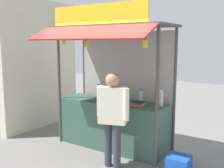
{
  "coord_description": "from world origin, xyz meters",
  "views": [
    {
      "loc": [
        2.88,
        -4.45,
        2.13
      ],
      "look_at": [
        0.0,
        0.0,
        1.31
      ],
      "focal_mm": 43.13,
      "sensor_mm": 36.0,
      "label": 1
    }
  ],
  "objects_px": {
    "water_bottle_front_right": "(161,98)",
    "plastic_crate": "(179,164)",
    "water_bottle_rear_center": "(99,91)",
    "water_bottle_far_left": "(141,96)",
    "magazine_stack_mid_right": "(138,104)",
    "banana_bunch_inner_right": "(145,43)",
    "vendor_person": "(113,112)",
    "banana_bunch_inner_left": "(86,44)",
    "banana_bunch_rightmost": "(64,41)",
    "magazine_stack_right": "(108,102)"
  },
  "relations": [
    {
      "from": "water_bottle_front_right",
      "to": "magazine_stack_mid_right",
      "type": "relative_size",
      "value": 1.14
    },
    {
      "from": "magazine_stack_right",
      "to": "water_bottle_far_left",
      "type": "bearing_deg",
      "value": 36.73
    },
    {
      "from": "magazine_stack_right",
      "to": "banana_bunch_inner_left",
      "type": "height_order",
      "value": "banana_bunch_inner_left"
    },
    {
      "from": "magazine_stack_mid_right",
      "to": "banana_bunch_rightmost",
      "type": "bearing_deg",
      "value": -165.39
    },
    {
      "from": "banana_bunch_inner_left",
      "to": "water_bottle_rear_center",
      "type": "bearing_deg",
      "value": 102.92
    },
    {
      "from": "water_bottle_far_left",
      "to": "banana_bunch_inner_left",
      "type": "distance_m",
      "value": 1.47
    },
    {
      "from": "water_bottle_rear_center",
      "to": "vendor_person",
      "type": "bearing_deg",
      "value": -43.94
    },
    {
      "from": "water_bottle_far_left",
      "to": "magazine_stack_mid_right",
      "type": "bearing_deg",
      "value": -74.43
    },
    {
      "from": "magazine_stack_right",
      "to": "banana_bunch_rightmost",
      "type": "relative_size",
      "value": 1.29
    },
    {
      "from": "banana_bunch_inner_left",
      "to": "plastic_crate",
      "type": "xyz_separation_m",
      "value": [
        1.81,
        0.16,
        -1.99
      ]
    },
    {
      "from": "water_bottle_front_right",
      "to": "banana_bunch_rightmost",
      "type": "height_order",
      "value": "banana_bunch_rightmost"
    },
    {
      "from": "water_bottle_far_left",
      "to": "banana_bunch_rightmost",
      "type": "relative_size",
      "value": 1.14
    },
    {
      "from": "water_bottle_rear_center",
      "to": "banana_bunch_inner_left",
      "type": "xyz_separation_m",
      "value": [
        0.13,
        -0.56,
        1.01
      ]
    },
    {
      "from": "magazine_stack_mid_right",
      "to": "vendor_person",
      "type": "relative_size",
      "value": 0.16
    },
    {
      "from": "banana_bunch_rightmost",
      "to": "banana_bunch_inner_right",
      "type": "bearing_deg",
      "value": -0.05
    },
    {
      "from": "magazine_stack_right",
      "to": "banana_bunch_inner_right",
      "type": "height_order",
      "value": "banana_bunch_inner_right"
    },
    {
      "from": "water_bottle_far_left",
      "to": "banana_bunch_inner_left",
      "type": "relative_size",
      "value": 0.91
    },
    {
      "from": "water_bottle_rear_center",
      "to": "magazine_stack_right",
      "type": "xyz_separation_m",
      "value": [
        0.42,
        -0.28,
        -0.12
      ]
    },
    {
      "from": "banana_bunch_inner_right",
      "to": "plastic_crate",
      "type": "distance_m",
      "value": 2.09
    },
    {
      "from": "water_bottle_rear_center",
      "to": "vendor_person",
      "type": "height_order",
      "value": "vendor_person"
    },
    {
      "from": "magazine_stack_mid_right",
      "to": "banana_bunch_inner_right",
      "type": "distance_m",
      "value": 1.22
    },
    {
      "from": "banana_bunch_rightmost",
      "to": "plastic_crate",
      "type": "bearing_deg",
      "value": 3.79
    },
    {
      "from": "magazine_stack_right",
      "to": "magazine_stack_mid_right",
      "type": "xyz_separation_m",
      "value": [
        0.6,
        0.1,
        0.02
      ]
    },
    {
      "from": "magazine_stack_right",
      "to": "vendor_person",
      "type": "bearing_deg",
      "value": -50.87
    },
    {
      "from": "water_bottle_front_right",
      "to": "banana_bunch_inner_left",
      "type": "distance_m",
      "value": 1.73
    },
    {
      "from": "banana_bunch_rightmost",
      "to": "plastic_crate",
      "type": "xyz_separation_m",
      "value": [
        2.37,
        0.16,
        -2.04
      ]
    },
    {
      "from": "banana_bunch_inner_left",
      "to": "vendor_person",
      "type": "relative_size",
      "value": 0.18
    },
    {
      "from": "water_bottle_rear_center",
      "to": "plastic_crate",
      "type": "xyz_separation_m",
      "value": [
        1.93,
        -0.4,
        -0.98
      ]
    },
    {
      "from": "water_bottle_front_right",
      "to": "banana_bunch_inner_left",
      "type": "height_order",
      "value": "banana_bunch_inner_left"
    },
    {
      "from": "water_bottle_rear_center",
      "to": "banana_bunch_inner_right",
      "type": "xyz_separation_m",
      "value": [
        1.35,
        -0.56,
        1.02
      ]
    },
    {
      "from": "water_bottle_front_right",
      "to": "vendor_person",
      "type": "distance_m",
      "value": 1.06
    },
    {
      "from": "water_bottle_front_right",
      "to": "water_bottle_rear_center",
      "type": "bearing_deg",
      "value": -177.83
    },
    {
      "from": "banana_bunch_rightmost",
      "to": "vendor_person",
      "type": "bearing_deg",
      "value": -13.77
    },
    {
      "from": "magazine_stack_mid_right",
      "to": "banana_bunch_inner_left",
      "type": "height_order",
      "value": "banana_bunch_inner_left"
    },
    {
      "from": "magazine_stack_mid_right",
      "to": "plastic_crate",
      "type": "distance_m",
      "value": 1.28
    },
    {
      "from": "water_bottle_rear_center",
      "to": "magazine_stack_mid_right",
      "type": "relative_size",
      "value": 1.14
    },
    {
      "from": "water_bottle_front_right",
      "to": "plastic_crate",
      "type": "bearing_deg",
      "value": -40.28
    },
    {
      "from": "banana_bunch_inner_left",
      "to": "vendor_person",
      "type": "distance_m",
      "value": 1.42
    },
    {
      "from": "magazine_stack_mid_right",
      "to": "banana_bunch_rightmost",
      "type": "relative_size",
      "value": 1.1
    },
    {
      "from": "water_bottle_far_left",
      "to": "banana_bunch_rightmost",
      "type": "distance_m",
      "value": 1.87
    },
    {
      "from": "banana_bunch_inner_right",
      "to": "banana_bunch_inner_left",
      "type": "distance_m",
      "value": 1.22
    },
    {
      "from": "water_bottle_far_left",
      "to": "magazine_stack_mid_right",
      "type": "height_order",
      "value": "water_bottle_far_left"
    },
    {
      "from": "magazine_stack_right",
      "to": "banana_bunch_inner_right",
      "type": "distance_m",
      "value": 1.49
    },
    {
      "from": "magazine_stack_mid_right",
      "to": "banana_bunch_inner_right",
      "type": "height_order",
      "value": "banana_bunch_inner_right"
    },
    {
      "from": "water_bottle_rear_center",
      "to": "water_bottle_far_left",
      "type": "height_order",
      "value": "water_bottle_rear_center"
    },
    {
      "from": "banana_bunch_inner_right",
      "to": "magazine_stack_right",
      "type": "bearing_deg",
      "value": 162.82
    },
    {
      "from": "water_bottle_far_left",
      "to": "magazine_stack_right",
      "type": "relative_size",
      "value": 0.88
    },
    {
      "from": "banana_bunch_inner_right",
      "to": "banana_bunch_inner_left",
      "type": "height_order",
      "value": "same"
    },
    {
      "from": "water_bottle_rear_center",
      "to": "banana_bunch_rightmost",
      "type": "bearing_deg",
      "value": -127.64
    },
    {
      "from": "water_bottle_far_left",
      "to": "banana_bunch_rightmost",
      "type": "height_order",
      "value": "banana_bunch_rightmost"
    }
  ]
}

